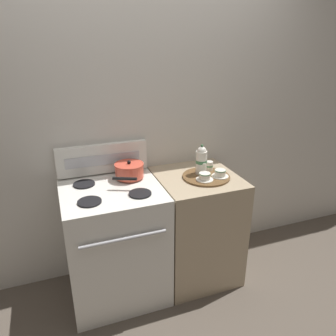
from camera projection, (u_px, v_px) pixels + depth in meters
ground_plane at (155, 280)px, 2.71m from camera, size 6.00×6.00×0.00m
wall_back at (139, 141)px, 2.59m from camera, size 6.00×0.05×2.20m
stove at (115, 243)px, 2.44m from camera, size 0.70×0.66×0.89m
control_panel at (103, 159)px, 2.48m from camera, size 0.69×0.05×0.23m
side_counter at (196, 226)px, 2.65m from camera, size 0.60×0.63×0.88m
saucepan at (129, 170)px, 2.42m from camera, size 0.27×0.33×0.13m
serving_tray at (206, 177)px, 2.46m from camera, size 0.36×0.36×0.01m
teapot at (201, 160)px, 2.46m from camera, size 0.09×0.14×0.23m
teacup_left at (205, 177)px, 2.38m from camera, size 0.13×0.13×0.05m
teacup_right at (220, 173)px, 2.44m from camera, size 0.13×0.13×0.05m
creamer_jug at (209, 166)px, 2.56m from camera, size 0.06×0.06×0.07m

